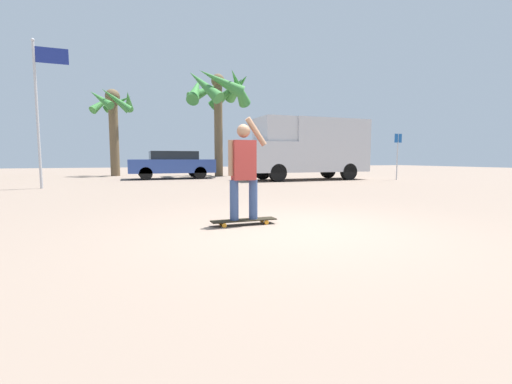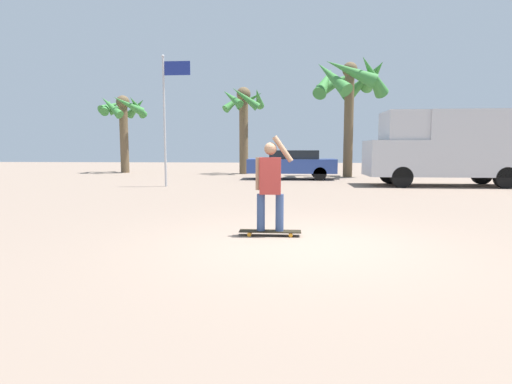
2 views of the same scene
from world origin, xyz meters
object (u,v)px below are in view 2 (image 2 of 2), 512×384
Objects in this scene: camper_van at (449,146)px; palm_tree_near_van at (351,83)px; person_skateboarder at (270,182)px; palm_tree_far_left at (123,113)px; parked_car_blue at (292,164)px; flagpole at (167,110)px; palm_tree_center_background at (244,110)px; skateboard at (270,232)px.

palm_tree_near_van is (-3.27, 5.23, 3.42)m from camper_van.
person_skateboarder is 0.33× the size of palm_tree_far_left.
camper_van is 7.24m from parked_car_blue.
person_skateboarder is 21.46m from palm_tree_far_left.
flagpole reaches higher than parked_car_blue.
palm_tree_center_background reaches higher than flagpole.
skateboard is 0.21× the size of flagpole.
person_skateboarder is at bearing -103.14° from palm_tree_near_van.
flagpole reaches higher than camper_van.
palm_tree_center_background is 1.01× the size of flagpole.
palm_tree_center_background is at bearing 140.97° from camper_van.
palm_tree_near_van reaches higher than person_skateboarder.
parked_car_blue is at bearing -148.10° from palm_tree_near_van.
flagpole is (-4.55, 9.03, 2.14)m from person_skateboarder.
person_skateboarder is 0.26× the size of palm_tree_near_van.
palm_tree_near_van reaches higher than parked_car_blue.
palm_tree_far_left is (-10.40, 18.54, 2.93)m from person_skateboarder.
person_skateboarder is 0.32× the size of flagpole.
parked_car_blue is (0.49, 13.54, 0.71)m from skateboard.
skateboard is 10.55m from flagpole.
palm_tree_center_background is (-2.93, 4.27, 3.15)m from parked_car_blue.
palm_tree_far_left is 11.20m from flagpole.
camper_van is 11.59m from flagpole.
palm_tree_near_van is at bearing -21.05° from palm_tree_center_background.
palm_tree_far_left is (-17.29, 8.29, 2.21)m from camper_van.
palm_tree_near_van is (3.61, 15.48, 4.13)m from person_skateboarder.
palm_tree_center_background is (-2.43, 17.81, 2.99)m from person_skateboarder.
parked_car_blue is 5.65m from palm_tree_near_van.
camper_van is 12.21m from palm_tree_center_background.
skateboard is at bearing -63.25° from flagpole.
skateboard is at bearing -82.21° from palm_tree_center_background.
palm_tree_far_left is (-14.02, 3.06, -1.20)m from palm_tree_near_van.
palm_tree_near_van is at bearing 38.33° from flagpole.
palm_tree_far_left is at bearing 155.35° from parked_car_blue.
flagpole is at bearing -173.89° from camper_van.
palm_tree_center_background is 1.06× the size of palm_tree_far_left.
person_skateboarder is 0.37× the size of parked_car_blue.
palm_tree_near_van is at bearing 122.05° from camper_van.
skateboard is at bearing -0.00° from person_skateboarder.
person_skateboarder is 0.31× the size of palm_tree_center_background.
flagpole is (-11.44, -1.22, 1.42)m from camper_van.
palm_tree_near_van is at bearing 76.86° from skateboard.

